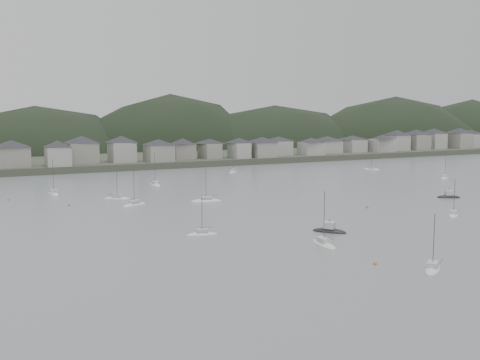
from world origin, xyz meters
TOP-DOWN VIEW (x-y plane):
  - ground at (0.00, 0.00)m, footprint 900.00×900.00m
  - far_shore_land at (0.00, 295.00)m, footprint 900.00×250.00m
  - forested_ridge at (4.83, 269.40)m, footprint 851.55×103.94m
  - waterfront_town at (50.59, 183.34)m, footprint 451.48×28.46m
  - sailboat_lead at (-30.70, 79.58)m, footprint 8.69×6.02m
  - moored_fleet at (-14.16, 67.55)m, footprint 245.84×165.30m
  - motor_launch_near at (58.70, 50.20)m, footprint 7.42×5.75m
  - motor_launch_far at (-2.79, 26.80)m, footprint 6.80×7.61m
  - mooring_buoys at (7.01, 46.43)m, footprint 154.70×118.41m

SIDE VIEW (x-z plane):
  - forested_ridge at x=4.83m, z-range -62.57..40.00m
  - ground at x=0.00m, z-range 0.00..0.00m
  - mooring_buoys at x=7.01m, z-range -0.20..0.50m
  - sailboat_lead at x=-30.70m, z-range -5.54..5.89m
  - moored_fleet at x=-14.16m, z-range -6.10..6.45m
  - motor_launch_far at x=-2.79m, z-range -1.61..2.20m
  - motor_launch_near at x=58.70m, z-range -1.56..2.15m
  - far_shore_land at x=0.00m, z-range 0.00..3.00m
  - waterfront_town at x=50.59m, z-range 2.20..15.12m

